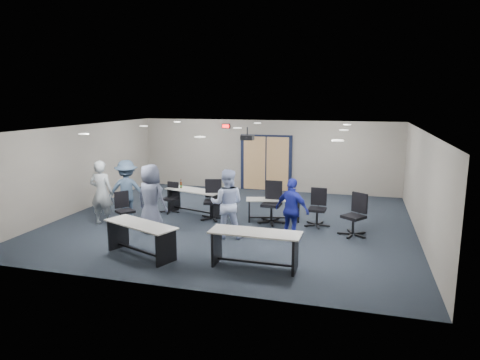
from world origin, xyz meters
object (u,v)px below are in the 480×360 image
(chair_loose_left, at_px, (125,210))
(person_navy, at_px, (292,210))
(person_plaid, at_px, (151,198))
(chair_loose_right, at_px, (354,215))
(chair_back_c, at_px, (272,203))
(chair_back_d, at_px, (317,208))
(table_front_left, at_px, (141,234))
(chair_back_a, at_px, (170,198))
(person_lightblue, at_px, (227,204))
(table_back_left, at_px, (194,197))
(person_gray, at_px, (101,193))
(chair_back_b, at_px, (213,200))
(person_back, at_px, (127,190))
(table_back_right, at_px, (274,206))
(table_front_right, at_px, (255,243))

(chair_loose_left, distance_m, person_navy, 4.62)
(chair_loose_left, bearing_deg, person_plaid, -65.72)
(chair_loose_left, distance_m, chair_loose_right, 6.15)
(chair_back_c, distance_m, chair_back_d, 1.29)
(chair_loose_left, bearing_deg, table_front_left, -105.28)
(chair_back_a, distance_m, person_lightblue, 3.08)
(chair_back_d, relative_size, chair_loose_right, 0.95)
(person_navy, bearing_deg, chair_loose_right, -127.64)
(table_back_left, height_order, person_lightblue, person_lightblue)
(person_gray, xyz_separation_m, person_navy, (5.37, 0.02, -0.12))
(table_back_left, distance_m, chair_back_a, 0.78)
(chair_back_b, distance_m, person_navy, 2.85)
(chair_back_c, xyz_separation_m, chair_back_d, (1.28, 0.04, -0.07))
(chair_back_d, distance_m, person_back, 5.47)
(chair_back_c, relative_size, person_gray, 0.65)
(table_back_right, xyz_separation_m, chair_back_a, (-3.30, 0.03, 0.03))
(table_back_right, bearing_deg, person_plaid, -160.74)
(table_back_left, bearing_deg, person_back, -126.42)
(table_back_right, height_order, person_navy, person_navy)
(chair_loose_left, xyz_separation_m, person_lightblue, (2.97, -0.07, 0.40))
(table_front_left, relative_size, chair_loose_right, 1.76)
(table_back_left, distance_m, chair_back_b, 0.91)
(person_navy, bearing_deg, chair_loose_left, 23.81)
(chair_back_d, xyz_separation_m, person_back, (-5.38, -0.88, 0.36))
(chair_back_a, height_order, person_gray, person_gray)
(table_front_left, distance_m, table_back_left, 3.69)
(table_back_left, bearing_deg, chair_loose_left, -108.85)
(table_front_right, height_order, table_back_right, table_front_right)
(table_front_right, distance_m, person_plaid, 3.63)
(person_back, bearing_deg, chair_back_b, 175.20)
(chair_back_a, relative_size, person_plaid, 0.51)
(table_back_right, bearing_deg, person_gray, -173.97)
(chair_loose_left, bearing_deg, chair_back_a, 19.37)
(table_front_right, xyz_separation_m, table_back_right, (-0.30, 3.54, -0.09))
(table_front_right, height_order, chair_back_d, chair_back_d)
(chair_back_c, bearing_deg, table_front_right, -82.37)
(chair_back_b, bearing_deg, person_plaid, -141.99)
(chair_loose_left, bearing_deg, table_back_left, 0.57)
(table_front_left, distance_m, chair_loose_left, 2.37)
(table_back_right, bearing_deg, chair_back_b, 177.70)
(person_gray, bearing_deg, chair_back_d, -171.20)
(chair_back_b, relative_size, chair_loose_right, 1.05)
(chair_back_d, xyz_separation_m, person_lightblue, (-2.13, -1.58, 0.36))
(chair_back_d, bearing_deg, chair_back_c, -175.04)
(person_plaid, bearing_deg, chair_back_d, -145.61)
(table_front_right, relative_size, chair_back_a, 2.05)
(table_front_right, bearing_deg, person_lightblue, 124.31)
(table_front_left, distance_m, person_plaid, 1.81)
(table_back_left, bearing_deg, chair_back_c, 8.19)
(chair_back_c, bearing_deg, chair_loose_left, -156.81)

